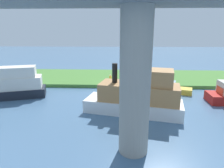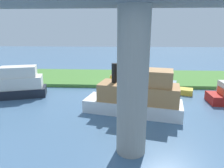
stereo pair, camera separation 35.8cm
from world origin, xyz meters
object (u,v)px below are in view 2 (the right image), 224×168
bridge_pylon (132,85)px  person_on_bank (111,79)px  motorboat_white (136,95)px  motorboat_red (13,85)px  houseboat_blue (125,94)px  mooring_post (159,82)px  riverboat_paddlewheel (173,89)px

bridge_pylon → person_on_bank: (2.43, -16.74, -3.70)m
motorboat_white → motorboat_red: motorboat_white is taller
bridge_pylon → houseboat_blue: 12.36m
person_on_bank → mooring_post: (-7.21, 0.49, -0.19)m
bridge_pylon → motorboat_white: bridge_pylon is taller
motorboat_red → bridge_pylon: bearing=142.8°
motorboat_white → riverboat_paddlewheel: bearing=-127.9°
person_on_bank → motorboat_white: bearing=108.0°
bridge_pylon → houseboat_blue: bearing=-88.5°
person_on_bank → motorboat_white: 10.36m
bridge_pylon → riverboat_paddlewheel: (-6.31, -14.05, -4.33)m
motorboat_white → riverboat_paddlewheel: size_ratio=2.05×
bridge_pylon → person_on_bank: bridge_pylon is taller
motorboat_white → motorboat_red: (15.46, -4.23, -0.28)m
mooring_post → motorboat_white: (4.02, 9.34, 0.88)m
bridge_pylon → riverboat_paddlewheel: size_ratio=1.92×
bridge_pylon → houseboat_blue: size_ratio=2.18×
mooring_post → riverboat_paddlewheel: 2.72m
bridge_pylon → motorboat_red: (14.69, -11.15, -3.29)m
mooring_post → person_on_bank: bearing=-3.9°
motorboat_white → bridge_pylon: bearing=83.7°
motorboat_white → motorboat_red: bearing=-15.3°
mooring_post → houseboat_blue: (5.08, 4.71, -0.50)m
mooring_post → motorboat_white: bearing=66.7°
mooring_post → riverboat_paddlewheel: (-1.53, 2.20, -0.44)m
person_on_bank → houseboat_blue: 5.66m
bridge_pylon → motorboat_red: 18.73m
mooring_post → motorboat_white: size_ratio=0.10×
bridge_pylon → mooring_post: (-4.78, -16.26, -3.89)m
motorboat_white → riverboat_paddlewheel: (-5.55, -7.14, -1.32)m
bridge_pylon → motorboat_white: 7.58m
mooring_post → houseboat_blue: mooring_post is taller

